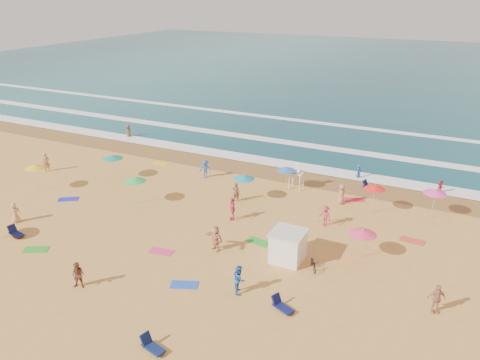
% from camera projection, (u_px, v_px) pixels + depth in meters
% --- Properties ---
extents(ground, '(220.00, 220.00, 0.00)m').
position_uv_depth(ground, '(239.00, 232.00, 34.82)').
color(ground, gold).
rests_on(ground, ground).
extents(ocean, '(220.00, 140.00, 0.18)m').
position_uv_depth(ocean, '(405.00, 70.00, 104.62)').
color(ocean, '#0C4756').
rests_on(ocean, ground).
extents(wet_sand, '(220.00, 220.00, 0.00)m').
position_uv_depth(wet_sand, '(296.00, 176.00, 45.20)').
color(wet_sand, olive).
rests_on(wet_sand, ground).
extents(surf_foam, '(200.00, 18.70, 0.05)m').
position_uv_depth(surf_foam, '(323.00, 149.00, 52.50)').
color(surf_foam, white).
rests_on(surf_foam, ground).
extents(cabana, '(2.00, 2.00, 2.00)m').
position_uv_depth(cabana, '(288.00, 247.00, 30.92)').
color(cabana, white).
rests_on(cabana, ground).
extents(cabana_roof, '(2.20, 2.20, 0.12)m').
position_uv_depth(cabana_roof, '(289.00, 233.00, 30.52)').
color(cabana_roof, silver).
rests_on(cabana_roof, cabana).
extents(bicycle, '(1.17, 1.58, 0.79)m').
position_uv_depth(bicycle, '(314.00, 264.00, 30.13)').
color(bicycle, black).
rests_on(bicycle, ground).
extents(lifeguard_stand, '(1.20, 1.20, 2.10)m').
position_uv_depth(lifeguard_stand, '(296.00, 178.00, 42.12)').
color(lifeguard_stand, white).
rests_on(lifeguard_stand, ground).
extents(beach_umbrellas, '(49.83, 24.74, 0.78)m').
position_uv_depth(beach_umbrellas, '(264.00, 216.00, 32.51)').
color(beach_umbrellas, teal).
rests_on(beach_umbrellas, ground).
extents(loungers, '(43.05, 28.36, 0.34)m').
position_uv_depth(loungers, '(314.00, 296.00, 27.33)').
color(loungers, '#0F174B').
rests_on(loungers, ground).
extents(towels, '(42.22, 21.16, 0.03)m').
position_uv_depth(towels, '(204.00, 236.00, 34.28)').
color(towels, red).
rests_on(towels, ground).
extents(beachgoers, '(45.57, 27.14, 2.12)m').
position_uv_depth(beachgoers, '(277.00, 206.00, 37.21)').
color(beachgoers, '#2552AF').
rests_on(beachgoers, ground).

